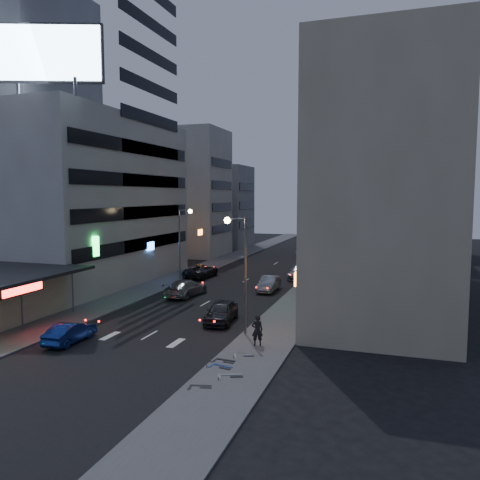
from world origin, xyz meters
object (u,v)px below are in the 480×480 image
at_px(scooter_black_a, 212,375).
at_px(scooter_black_b, 236,351).
at_px(scooter_silver_b, 254,346).
at_px(parked_car_left, 201,271).
at_px(scooter_silver_a, 242,363).
at_px(parked_car_right_far, 300,272).
at_px(road_car_silver, 186,288).
at_px(scooter_blue, 233,357).
at_px(parked_car_right_near, 221,312).
at_px(parked_car_right_mid, 269,284).
at_px(person, 257,330).
at_px(road_car_blue, 70,332).

distance_m(scooter_black_a, scooter_black_b, 3.63).
bearing_deg(scooter_silver_b, parked_car_left, 15.17).
relative_size(parked_car_left, scooter_black_b, 3.02).
bearing_deg(scooter_silver_a, parked_car_right_far, -16.32).
height_order(parked_car_left, road_car_silver, road_car_silver).
bearing_deg(road_car_silver, scooter_blue, 127.68).
bearing_deg(scooter_blue, parked_car_left, 38.81).
relative_size(scooter_blue, scooter_silver_b, 1.07).
xyz_separation_m(parked_car_right_near, parked_car_right_mid, (0.46, 12.33, -0.08)).
relative_size(person, scooter_silver_a, 1.03).
height_order(road_car_silver, scooter_black_b, road_car_silver).
xyz_separation_m(parked_car_right_mid, parked_car_left, (-9.60, 5.21, 0.04)).
bearing_deg(parked_car_left, scooter_silver_a, 118.72).
relative_size(scooter_silver_a, scooter_black_b, 1.03).
distance_m(parked_car_right_mid, person, 17.53).
distance_m(road_car_blue, scooter_black_b, 11.55).
bearing_deg(scooter_black_b, road_car_blue, 94.46).
bearing_deg(scooter_black_a, scooter_silver_b, -21.32).
relative_size(parked_car_right_mid, scooter_silver_b, 2.58).
xyz_separation_m(road_car_blue, scooter_blue, (11.71, -1.16, 0.02)).
bearing_deg(scooter_black_a, scooter_black_b, -14.29).
height_order(parked_car_left, scooter_silver_b, parked_car_left).
xyz_separation_m(road_car_silver, scooter_silver_a, (11.28, -17.26, -0.09)).
height_order(parked_car_right_near, parked_car_right_far, parked_car_right_near).
xyz_separation_m(parked_car_left, road_car_silver, (2.66, -9.92, 0.01)).
xyz_separation_m(parked_car_right_near, scooter_blue, (4.05, -8.89, -0.13)).
distance_m(road_car_silver, person, 16.40).
bearing_deg(scooter_blue, road_car_blue, 96.66).
height_order(scooter_black_a, scooter_silver_b, scooter_silver_b).
height_order(parked_car_left, scooter_black_b, parked_car_left).
xyz_separation_m(person, scooter_silver_b, (0.29, -1.69, -0.45)).
bearing_deg(road_car_silver, parked_car_left, -69.85).
bearing_deg(road_car_silver, parked_car_right_near, 135.52).
relative_size(parked_car_right_far, scooter_black_a, 3.22).
xyz_separation_m(scooter_black_a, scooter_silver_a, (0.95, 1.89, 0.07)).
distance_m(parked_car_left, scooter_blue, 29.54).
bearing_deg(road_car_silver, person, 135.95).
relative_size(parked_car_right_near, parked_car_right_far, 0.89).
bearing_deg(scooter_silver_a, parked_car_right_near, 4.98).
height_order(parked_car_right_far, scooter_silver_b, parked_car_right_far).
bearing_deg(parked_car_right_far, road_car_silver, -124.19).
relative_size(parked_car_left, road_car_silver, 1.02).
height_order(parked_car_right_near, parked_car_right_mid, parked_car_right_near).
distance_m(parked_car_right_far, scooter_silver_b, 27.06).
bearing_deg(parked_car_left, road_car_blue, 94.91).
distance_m(person, scooter_silver_a, 4.89).
xyz_separation_m(road_car_silver, scooter_silver_b, (11.00, -14.10, -0.14)).
bearing_deg(parked_car_right_far, scooter_black_b, -86.88).
bearing_deg(scooter_black_a, person, -16.99).
relative_size(scooter_blue, scooter_black_b, 1.00).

